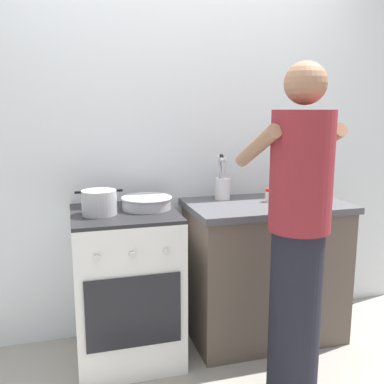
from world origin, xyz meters
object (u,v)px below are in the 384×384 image
person (298,238)px  stove_range (126,285)px  mixing_bowl (147,202)px  oil_bottle (301,184)px  spice_bottle (269,195)px  pot (99,202)px  utensil_crock (222,185)px

person → stove_range: bearing=141.2°
mixing_bowl → oil_bottle: bearing=-3.6°
stove_range → spice_bottle: bearing=1.6°
stove_range → spice_bottle: size_ratio=10.70×
stove_range → mixing_bowl: mixing_bowl is taller
stove_range → person: person is taller
pot → oil_bottle: size_ratio=1.00×
stove_range → utensil_crock: utensil_crock is taller
pot → spice_bottle: size_ratio=3.11×
spice_bottle → utensil_crock: bearing=149.6°
person → mixing_bowl: bearing=133.6°
mixing_bowl → oil_bottle: (0.98, -0.06, 0.07)m
spice_bottle → oil_bottle: (0.20, -0.05, 0.07)m
oil_bottle → person: person is taller
utensil_crock → spice_bottle: bearing=-30.4°
mixing_bowl → person: (0.63, -0.66, -0.08)m
spice_bottle → person: person is taller
pot → spice_bottle: bearing=3.0°
spice_bottle → person: size_ratio=0.05×
person → utensil_crock: bearing=97.6°
person → spice_bottle: bearing=76.8°
utensil_crock → person: person is taller
oil_bottle → pot: bearing=-179.5°
mixing_bowl → spice_bottle: spice_bottle is taller
utensil_crock → person: (0.11, -0.80, -0.13)m
mixing_bowl → spice_bottle: size_ratio=3.60×
pot → utensil_crock: (0.81, 0.21, 0.02)m
stove_range → oil_bottle: (1.12, -0.02, 0.56)m
stove_range → pot: pot is taller
mixing_bowl → spice_bottle: 0.78m
mixing_bowl → person: 0.92m
spice_bottle → oil_bottle: 0.22m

